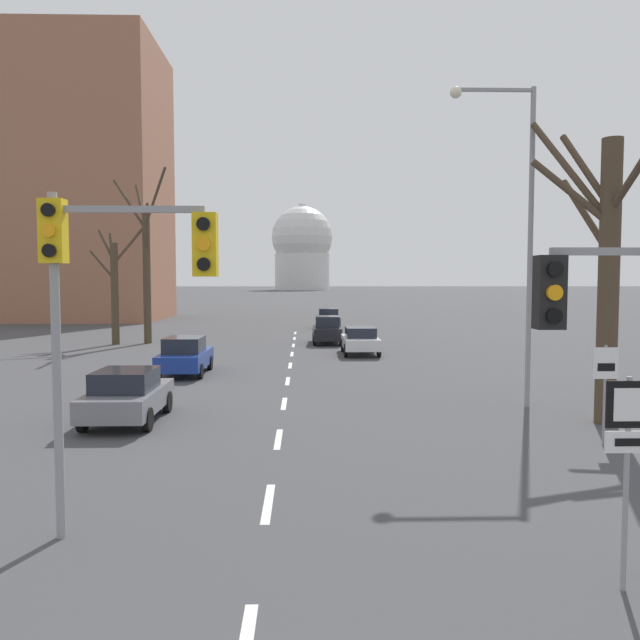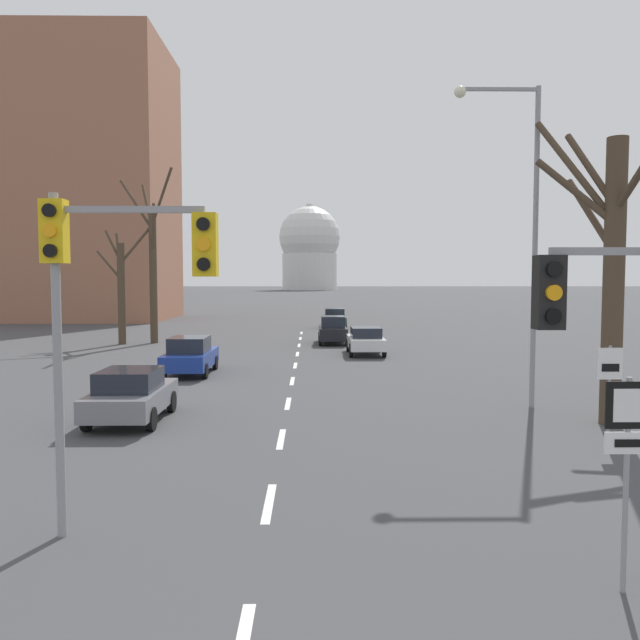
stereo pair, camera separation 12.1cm
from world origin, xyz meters
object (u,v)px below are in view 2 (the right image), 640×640
Objects in this scene: traffic_signal_near_right at (621,319)px; sedan_far_left at (334,318)px; street_lamp_right at (522,215)px; speed_limit_sign at (610,378)px; sedan_near_right at (190,355)px; route_sign_post at (628,446)px; sedan_far_right at (333,330)px; sedan_near_left at (366,340)px; traffic_signal_near_left at (107,277)px; sedan_mid_centre at (131,395)px.

sedan_far_left is (-2.12, 43.66, -2.64)m from traffic_signal_near_right.
speed_limit_sign is at bearing -81.51° from street_lamp_right.
traffic_signal_near_right is 1.09× the size of sedan_near_right.
route_sign_post reaches higher than sedan_far_left.
street_lamp_right is at bearing 77.70° from traffic_signal_near_right.
speed_limit_sign reaches higher than sedan_far_left.
route_sign_post reaches higher than sedan_far_right.
sedan_near_left is 6.03m from sedan_far_right.
traffic_signal_near_left is 1.31× the size of sedan_near_left.
traffic_signal_near_left reaches higher than sedan_far_right.
speed_limit_sign reaches higher than sedan_near_right.
sedan_near_right is at bearing -105.53° from sedan_far_left.
route_sign_post is 0.66× the size of sedan_near_right.
sedan_far_left is 0.98× the size of sedan_far_right.
sedan_near_right is 1.01× the size of sedan_far_right.
speed_limit_sign is (10.24, 5.17, -2.40)m from traffic_signal_near_left.
sedan_mid_centre is (-11.55, -1.76, -5.21)m from street_lamp_right.
route_sign_post is 0.68× the size of sedan_near_left.
sedan_far_left reaches higher than sedan_mid_centre.
traffic_signal_near_right is 1.20× the size of sedan_mid_centre.
traffic_signal_near_left is 2.19× the size of speed_limit_sign.
route_sign_post reaches higher than sedan_near_left.
street_lamp_right is 21.06m from sedan_far_right.
route_sign_post is at bearing -14.70° from traffic_signal_near_left.
traffic_signal_near_left is 42.57m from sedan_far_left.
sedan_near_left is at bearing 104.33° from street_lamp_right.
traffic_signal_near_right is 7.59m from speed_limit_sign.
traffic_signal_near_left is 1.30× the size of sedan_far_left.
sedan_far_left is (-4.56, 32.47, -5.14)m from street_lamp_right.
sedan_near_right is at bearing -139.61° from sedan_near_left.
traffic_signal_near_right reaches higher than sedan_mid_centre.
sedan_far_left is (-5.23, 36.99, -0.80)m from speed_limit_sign.
speed_limit_sign is at bearing -43.43° from sedan_near_right.
route_sign_post is at bearing -96.87° from traffic_signal_near_right.
sedan_near_right is (-9.17, 18.30, -2.68)m from traffic_signal_near_right.
sedan_mid_centre is at bearing 167.27° from speed_limit_sign.
traffic_signal_near_right is at bearing -85.03° from sedan_far_right.
traffic_signal_near_right is 0.87× the size of traffic_signal_near_left.
traffic_signal_near_right is 1.66× the size of route_sign_post.
traffic_signal_near_left is (-7.13, 1.50, 0.56)m from traffic_signal_near_right.
sedan_mid_centre is (0.05, -8.87, -0.04)m from sedan_near_right.
sedan_far_right is at bearing 81.45° from traffic_signal_near_left.
street_lamp_right is at bearing 45.37° from traffic_signal_near_left.
traffic_signal_near_left reaches higher than traffic_signal_near_right.
speed_limit_sign is 0.63× the size of sedan_mid_centre.
sedan_far_left reaches higher than sedan_near_right.
traffic_signal_near_left is 17.23m from sedan_near_right.
speed_limit_sign is 37.37m from sedan_far_left.
speed_limit_sign is at bearing -76.55° from sedan_far_right.
sedan_near_left is 1.05× the size of sedan_mid_centre.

